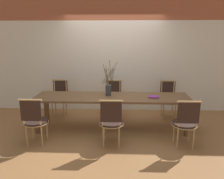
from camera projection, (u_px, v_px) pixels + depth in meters
ground_plane at (112, 128)px, 4.78m from camera, size 16.00×16.00×0.00m
wall_rear at (114, 51)px, 5.67m from camera, size 12.00×0.06×3.20m
dining_table at (112, 100)px, 4.63m from camera, size 3.26×0.81×0.73m
chair_near_leftend at (35, 120)px, 3.98m from camera, size 0.46×0.46×0.91m
chair_near_left at (111, 121)px, 3.93m from camera, size 0.46×0.46×0.91m
chair_near_center at (185, 122)px, 3.88m from camera, size 0.46×0.46×0.91m
chair_far_leftend at (59, 97)px, 5.45m from camera, size 0.46×0.46×0.91m
chair_far_left at (114, 98)px, 5.40m from camera, size 0.46×0.46×0.91m
chair_far_center at (168, 98)px, 5.35m from camera, size 0.46×0.46×0.91m
vase_centerpiece at (108, 89)px, 4.66m from camera, size 0.35×0.30×0.76m
book_stack at (153, 97)px, 4.51m from camera, size 0.23×0.19×0.03m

